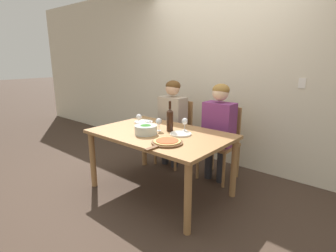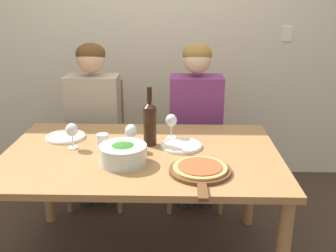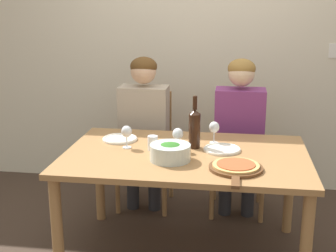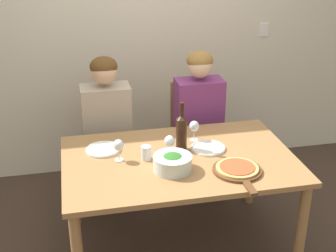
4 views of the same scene
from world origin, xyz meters
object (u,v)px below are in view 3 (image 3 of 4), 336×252
(dinner_plate_left, at_px, (120,139))
(dinner_plate_right, at_px, (222,149))
(person_man, at_px, (239,123))
(wine_bottle, at_px, (195,128))
(person_woman, at_px, (144,119))
(wine_glass_right, at_px, (214,128))
(broccoli_bowl, at_px, (170,152))
(chair_right, at_px, (238,148))
(pizza_on_board, at_px, (236,167))
(wine_glass_centre, at_px, (178,135))
(wine_glass_left, at_px, (127,133))
(chair_left, at_px, (147,144))
(water_tumbler, at_px, (153,143))

(dinner_plate_left, relative_size, dinner_plate_right, 1.00)
(person_man, xyz_separation_m, wine_bottle, (-0.29, -0.59, 0.11))
(person_woman, xyz_separation_m, wine_bottle, (0.46, -0.59, 0.11))
(person_woman, distance_m, wine_bottle, 0.76)
(dinner_plate_left, distance_m, wine_glass_right, 0.66)
(broccoli_bowl, relative_size, dinner_plate_right, 1.03)
(broccoli_bowl, bearing_deg, dinner_plate_right, 37.42)
(person_woman, distance_m, broccoli_bowl, 0.92)
(chair_right, xyz_separation_m, dinner_plate_left, (-0.82, -0.61, 0.22))
(wine_bottle, distance_m, pizza_on_board, 0.48)
(person_woman, distance_m, wine_glass_centre, 0.76)
(chair_right, xyz_separation_m, person_woman, (-0.75, -0.11, 0.24))
(chair_right, height_order, pizza_on_board, chair_right)
(wine_glass_centre, bearing_deg, chair_right, 63.21)
(person_man, relative_size, wine_glass_left, 8.21)
(pizza_on_board, distance_m, wine_glass_left, 0.78)
(person_woman, bearing_deg, chair_right, 8.40)
(wine_bottle, height_order, wine_glass_right, wine_bottle)
(dinner_plate_right, distance_m, wine_glass_left, 0.63)
(broccoli_bowl, bearing_deg, chair_right, 66.78)
(chair_left, bearing_deg, person_woman, -90.00)
(wine_glass_centre, bearing_deg, wine_bottle, 38.39)
(wine_glass_left, bearing_deg, person_man, 42.03)
(wine_glass_left, distance_m, wine_glass_right, 0.59)
(chair_left, height_order, broccoli_bowl, chair_left)
(water_tumbler, bearing_deg, dinner_plate_left, 144.78)
(chair_left, relative_size, person_man, 0.75)
(person_woman, bearing_deg, dinner_plate_right, -44.32)
(chair_right, distance_m, dinner_plate_left, 1.05)
(broccoli_bowl, bearing_deg, wine_glass_centre, 83.35)
(chair_left, distance_m, pizza_on_board, 1.32)
(chair_left, bearing_deg, pizza_on_board, -55.91)
(dinner_plate_right, bearing_deg, chair_right, 81.44)
(broccoli_bowl, height_order, wine_glass_centre, wine_glass_centre)
(broccoli_bowl, xyz_separation_m, wine_glass_left, (-0.32, 0.20, 0.05))
(dinner_plate_right, distance_m, wine_glass_right, 0.19)
(chair_left, bearing_deg, wine_glass_left, -88.61)
(chair_right, height_order, wine_bottle, wine_bottle)
(wine_glass_right, bearing_deg, wine_glass_left, -161.33)
(wine_glass_right, xyz_separation_m, wine_glass_centre, (-0.22, -0.20, 0.00))
(pizza_on_board, height_order, water_tumbler, water_tumbler)
(wine_glass_right, bearing_deg, wine_bottle, -135.62)
(person_man, height_order, wine_bottle, person_man)
(chair_left, distance_m, wine_glass_left, 0.84)
(person_man, bearing_deg, chair_right, 90.00)
(broccoli_bowl, height_order, wine_glass_left, wine_glass_left)
(person_man, relative_size, wine_glass_right, 8.21)
(dinner_plate_right, height_order, wine_glass_left, wine_glass_left)
(chair_right, bearing_deg, broccoli_bowl, -113.22)
(chair_right, relative_size, person_man, 0.75)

